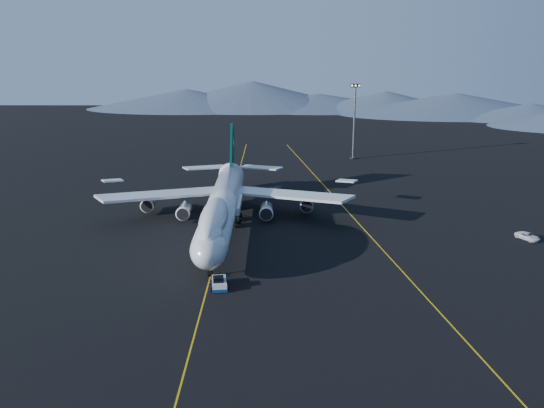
{
  "coord_description": "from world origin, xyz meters",
  "views": [
    {
      "loc": [
        11.63,
        -127.13,
        41.39
      ],
      "look_at": [
        10.84,
        0.21,
        6.0
      ],
      "focal_mm": 40.0,
      "sensor_mm": 36.0,
      "label": 1
    }
  ],
  "objects_px": {
    "pushback_tug": "(219,284)",
    "boeing_747": "(222,205)",
    "service_van": "(528,236)",
    "floodlight_mast": "(354,121)"
  },
  "relations": [
    {
      "from": "pushback_tug",
      "to": "service_van",
      "type": "xyz_separation_m",
      "value": [
        62.69,
        25.64,
        0.04
      ]
    },
    {
      "from": "pushback_tug",
      "to": "boeing_747",
      "type": "bearing_deg",
      "value": 86.28
    },
    {
      "from": "pushback_tug",
      "to": "service_van",
      "type": "bearing_deg",
      "value": 14.79
    },
    {
      "from": "pushback_tug",
      "to": "service_van",
      "type": "distance_m",
      "value": 67.73
    },
    {
      "from": "pushback_tug",
      "to": "floodlight_mast",
      "type": "bearing_deg",
      "value": 64.58
    },
    {
      "from": "boeing_747",
      "to": "pushback_tug",
      "type": "xyz_separation_m",
      "value": [
        2.05,
        -31.56,
        -5.12
      ]
    },
    {
      "from": "pushback_tug",
      "to": "floodlight_mast",
      "type": "xyz_separation_m",
      "value": [
        36.62,
        112.93,
        12.39
      ]
    },
    {
      "from": "pushback_tug",
      "to": "floodlight_mast",
      "type": "relative_size",
      "value": 0.21
    },
    {
      "from": "service_van",
      "to": "floodlight_mast",
      "type": "bearing_deg",
      "value": 76.47
    },
    {
      "from": "boeing_747",
      "to": "floodlight_mast",
      "type": "height_order",
      "value": "floodlight_mast"
    }
  ]
}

